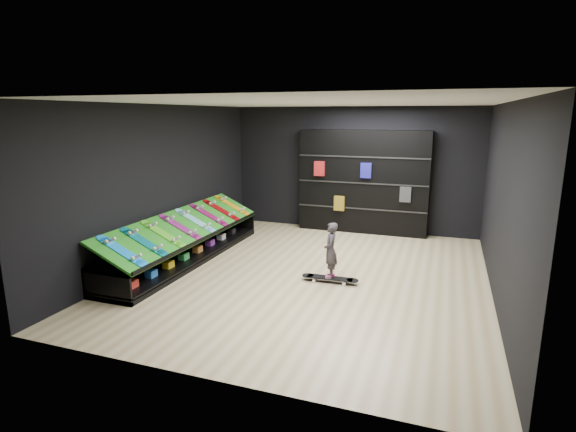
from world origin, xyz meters
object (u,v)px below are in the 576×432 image
(floor_skateboard, at_px, (330,279))
(back_shelving, at_px, (363,182))
(display_rack, at_px, (187,247))
(child, at_px, (330,261))

(floor_skateboard, bearing_deg, back_shelving, 90.20)
(display_rack, xyz_separation_m, floor_skateboard, (2.97, -0.25, -0.20))
(child, bearing_deg, back_shelving, 169.02)
(floor_skateboard, distance_m, child, 0.33)
(display_rack, relative_size, child, 7.79)
(back_shelving, relative_size, child, 5.32)
(display_rack, xyz_separation_m, child, (2.97, -0.25, 0.13))
(floor_skateboard, bearing_deg, child, -1.91)
(child, bearing_deg, display_rack, -107.84)
(back_shelving, bearing_deg, child, -87.89)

